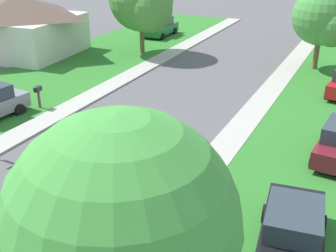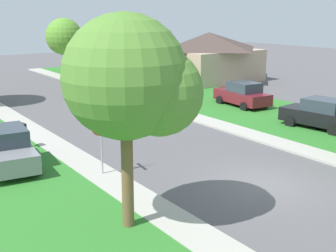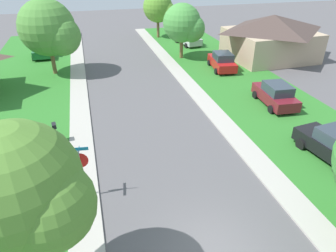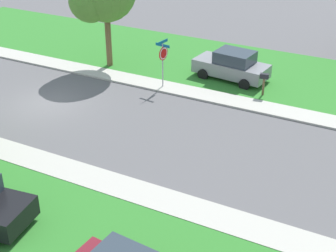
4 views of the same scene
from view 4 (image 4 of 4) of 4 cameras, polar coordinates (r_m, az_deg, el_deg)
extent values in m
plane|color=#565456|center=(26.83, -13.74, 2.55)|extent=(120.00, 120.00, 0.00)
cube|color=#ADA89E|center=(17.94, 6.93, -10.83)|extent=(1.40, 56.00, 0.10)
cube|color=#ADA89E|center=(25.66, 14.56, 1.33)|extent=(1.40, 56.00, 0.10)
cube|color=#2D7528|center=(29.89, 16.81, 4.93)|extent=(8.00, 56.00, 0.08)
cylinder|color=#9E9EA3|center=(27.45, -0.62, 6.94)|extent=(0.07, 0.07, 2.60)
cylinder|color=red|center=(27.15, -0.54, 8.40)|extent=(0.76, 0.13, 0.76)
cylinder|color=white|center=(27.14, -0.51, 8.39)|extent=(0.66, 0.09, 0.67)
cylinder|color=red|center=(27.14, -0.50, 8.39)|extent=(0.54, 0.08, 0.55)
cube|color=#0F5B84|center=(26.97, -0.63, 9.70)|extent=(0.91, 0.14, 0.16)
cube|color=#0F5B84|center=(27.03, -0.63, 9.31)|extent=(0.14, 0.91, 0.16)
cylinder|color=black|center=(18.72, -16.64, -9.05)|extent=(0.32, 0.67, 0.64)
cube|color=gray|center=(29.01, 7.30, 6.65)|extent=(2.27, 4.47, 0.76)
cube|color=#2D3842|center=(28.67, 7.74, 7.90)|extent=(1.82, 2.26, 0.68)
cylinder|color=black|center=(28.99, 4.08, 5.98)|extent=(0.31, 0.66, 0.64)
cylinder|color=black|center=(30.46, 5.79, 7.04)|extent=(0.31, 0.66, 0.64)
cylinder|color=black|center=(27.88, 8.83, 4.77)|extent=(0.31, 0.66, 0.64)
cylinder|color=black|center=(29.40, 10.38, 5.91)|extent=(0.31, 0.66, 0.64)
cylinder|color=brown|center=(30.62, -6.90, 9.85)|extent=(0.36, 0.36, 3.40)
sphere|color=#528230|center=(29.59, -8.98, 14.13)|extent=(2.53, 2.53, 2.53)
cube|color=brown|center=(27.18, 10.97, 4.42)|extent=(0.10, 0.10, 1.05)
cube|color=black|center=(26.93, 11.10, 5.69)|extent=(0.31, 0.51, 0.26)
camera|label=1|loc=(24.91, -46.00, 15.08)|focal=46.17mm
camera|label=2|loc=(40.98, -15.77, 20.54)|focal=47.35mm
camera|label=3|loc=(32.18, -22.28, 24.34)|focal=32.78mm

